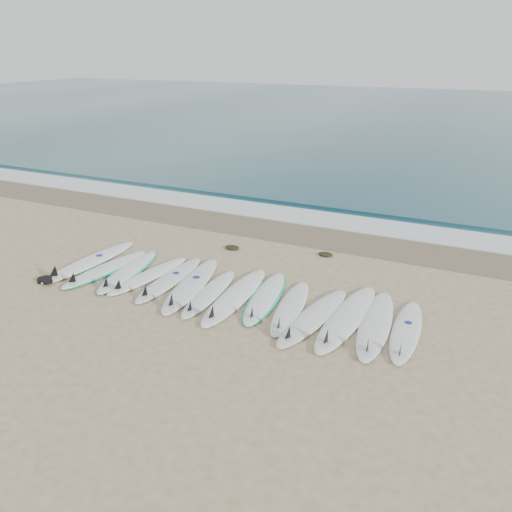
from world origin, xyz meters
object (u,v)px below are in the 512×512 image
at_px(surfboard_0, 88,262).
at_px(surfboard_13, 406,332).
at_px(leash_coil, 46,280).
at_px(surfboard_7, 234,297).

xyz_separation_m(surfboard_0, surfboard_13, (7.36, -0.01, -0.01)).
bearing_deg(leash_coil, surfboard_0, 81.99).
bearing_deg(surfboard_0, leash_coil, -94.52).
distance_m(surfboard_0, surfboard_7, 3.96).
distance_m(surfboard_0, surfboard_13, 7.36).
relative_size(surfboard_0, surfboard_13, 1.23).
height_order(surfboard_0, surfboard_7, surfboard_0).
xyz_separation_m(surfboard_13, leash_coil, (-7.52, -1.14, -0.00)).
bearing_deg(leash_coil, surfboard_13, 8.61).
distance_m(surfboard_0, leash_coil, 1.16).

